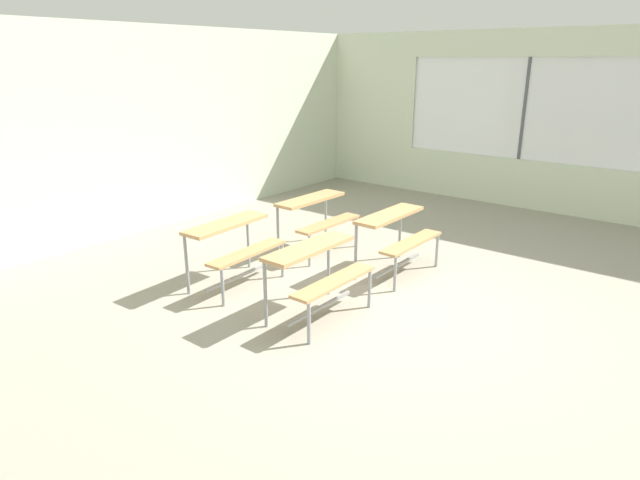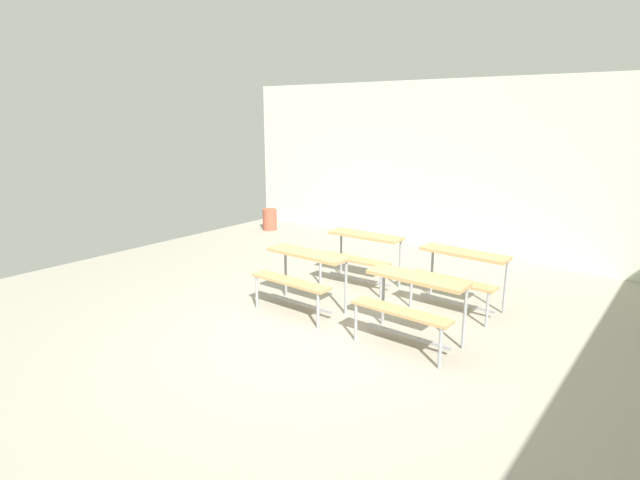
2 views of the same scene
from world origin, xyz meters
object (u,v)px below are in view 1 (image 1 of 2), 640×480
desk_bench_r0c0 (318,265)px  desk_bench_r1c0 (234,239)px  desk_bench_r1c1 (317,212)px  desk_bench_r0c1 (397,229)px

desk_bench_r0c0 → desk_bench_r1c0: bearing=88.4°
desk_bench_r1c0 → desk_bench_r1c1: same height
desk_bench_r0c1 → desk_bench_r1c1: (0.01, 1.25, 0.00)m
desk_bench_r0c1 → desk_bench_r1c0: (-1.48, 1.28, 0.00)m
desk_bench_r0c1 → desk_bench_r1c0: 1.96m
desk_bench_r1c1 → desk_bench_r0c1: bearing=-88.8°
desk_bench_r0c0 → desk_bench_r1c1: (1.54, 1.24, 0.00)m
desk_bench_r0c0 → desk_bench_r1c0: size_ratio=0.98×
desk_bench_r1c0 → desk_bench_r1c1: (1.49, -0.03, 0.00)m
desk_bench_r0c1 → desk_bench_r1c1: size_ratio=0.99×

